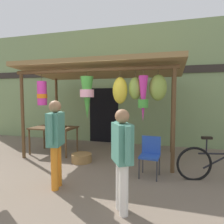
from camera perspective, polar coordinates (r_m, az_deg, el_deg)
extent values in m
plane|color=#756656|center=(5.27, -9.27, -14.39)|extent=(30.00, 30.00, 0.00)
cube|color=#7A9360|center=(7.45, -0.74, 7.41)|extent=(11.39, 0.25, 4.16)
cube|color=#2D2823|center=(7.35, -1.08, 11.35)|extent=(10.25, 0.04, 0.24)
cube|color=black|center=(7.40, -2.35, -0.96)|extent=(1.10, 0.03, 2.00)
cylinder|color=brown|center=(5.99, -24.19, -1.01)|extent=(0.09, 0.09, 2.33)
cylinder|color=brown|center=(4.57, 17.16, -2.39)|extent=(0.09, 0.09, 2.33)
cylinder|color=brown|center=(7.38, -15.52, 0.18)|extent=(0.09, 0.09, 2.33)
cylinder|color=brown|center=(6.29, 16.88, -0.57)|extent=(0.09, 0.09, 2.33)
cylinder|color=brown|center=(4.96, -6.53, 11.82)|extent=(4.16, 0.10, 0.10)
cylinder|color=brown|center=(6.59, -0.66, 11.32)|extent=(4.16, 0.10, 0.10)
cube|color=olive|center=(5.77, -3.18, 11.99)|extent=(4.46, 2.23, 0.31)
cylinder|color=brown|center=(5.60, -19.49, 9.25)|extent=(0.01, 0.01, 0.19)
cylinder|color=#D13399|center=(5.58, -19.38, 5.08)|extent=(0.24, 0.24, 0.63)
cylinder|color=orange|center=(5.58, -19.36, 4.31)|extent=(0.26, 0.26, 0.11)
cylinder|color=brown|center=(4.98, -7.22, 10.61)|extent=(0.01, 0.01, 0.10)
cone|color=green|center=(4.95, -7.15, 4.03)|extent=(0.32, 0.32, 1.04)
cylinder|color=pink|center=(4.95, -7.17, 5.31)|extent=(0.34, 0.34, 0.19)
cylinder|color=brown|center=(4.58, 8.99, 11.00)|extent=(0.01, 0.01, 0.13)
cone|color=#D13399|center=(4.55, 8.90, 3.71)|extent=(0.21, 0.21, 1.03)
cylinder|color=green|center=(4.55, 8.89, 2.42)|extent=(0.23, 0.23, 0.19)
cylinder|color=#4C3D23|center=(4.68, 13.07, 10.98)|extent=(0.02, 0.02, 0.09)
ellipsoid|color=#89A842|center=(4.65, 13.00, 6.79)|extent=(0.40, 0.34, 0.59)
cylinder|color=#4C3D23|center=(4.71, 6.69, 10.72)|extent=(0.02, 0.02, 0.14)
ellipsoid|color=#89A842|center=(4.68, 6.65, 6.74)|extent=(0.30, 0.26, 0.51)
cylinder|color=#4C3D23|center=(4.74, 2.33, 10.77)|extent=(0.02, 0.02, 0.13)
ellipsoid|color=yellow|center=(4.71, 2.32, 6.17)|extent=(0.35, 0.30, 0.62)
cube|color=brown|center=(6.21, -16.32, -4.36)|extent=(1.28, 0.80, 0.04)
cylinder|color=brown|center=(6.33, -22.54, -7.96)|extent=(0.05, 0.05, 0.75)
cylinder|color=brown|center=(5.69, -13.06, -9.13)|extent=(0.05, 0.05, 0.75)
cylinder|color=brown|center=(6.89, -18.85, -6.88)|extent=(0.05, 0.05, 0.75)
cylinder|color=brown|center=(6.29, -9.91, -7.76)|extent=(0.05, 0.05, 0.75)
ellipsoid|color=orange|center=(6.21, -15.80, -3.32)|extent=(0.59, 0.41, 0.18)
ellipsoid|color=pink|center=(6.13, -15.32, -3.33)|extent=(0.26, 0.20, 0.13)
cube|color=#2347A8|center=(4.35, 10.69, -12.40)|extent=(0.43, 0.43, 0.04)
cube|color=#2347A8|center=(4.47, 11.15, -9.30)|extent=(0.40, 0.07, 0.40)
cylinder|color=#333338|center=(4.29, 7.74, -15.72)|extent=(0.03, 0.03, 0.44)
cylinder|color=#333338|center=(4.23, 12.69, -16.10)|extent=(0.03, 0.03, 0.44)
cylinder|color=#333338|center=(4.62, 8.80, -14.23)|extent=(0.03, 0.03, 0.44)
cylinder|color=#333338|center=(4.56, 13.37, -14.55)|extent=(0.03, 0.03, 0.44)
cylinder|color=olive|center=(5.37, -8.71, -12.84)|extent=(0.53, 0.53, 0.21)
torus|color=black|center=(4.50, 22.42, -13.58)|extent=(0.70, 0.21, 0.71)
cylinder|color=black|center=(4.63, 28.69, -10.43)|extent=(0.87, 0.23, 0.04)
cylinder|color=black|center=(4.64, 27.46, -12.56)|extent=(0.49, 0.15, 0.31)
cylinder|color=black|center=(4.48, 25.42, -8.71)|extent=(0.03, 0.03, 0.30)
cube|color=black|center=(4.45, 25.49, -6.70)|extent=(0.21, 0.12, 0.05)
cylinder|color=silver|center=(3.04, 3.39, -21.34)|extent=(0.13, 0.13, 0.75)
cylinder|color=silver|center=(3.19, 2.33, -19.99)|extent=(0.13, 0.13, 0.75)
cube|color=#4C8E7A|center=(2.90, 2.90, -8.81)|extent=(0.39, 0.46, 0.56)
cylinder|color=#4C8E7A|center=(2.66, 4.58, -9.42)|extent=(0.08, 0.08, 0.51)
cylinder|color=#4C8E7A|center=(3.13, 1.48, -7.28)|extent=(0.08, 0.08, 0.51)
sphere|color=#9E704C|center=(2.83, 2.93, -1.21)|extent=(0.21, 0.21, 0.21)
cylinder|color=orange|center=(3.88, -16.09, -15.21)|extent=(0.13, 0.13, 0.80)
cylinder|color=orange|center=(4.04, -15.17, -14.39)|extent=(0.13, 0.13, 0.80)
cube|color=#4C8E7A|center=(3.79, -15.84, -4.71)|extent=(0.30, 0.44, 0.60)
cylinder|color=#4C8E7A|center=(3.55, -17.27, -4.86)|extent=(0.08, 0.08, 0.54)
cylinder|color=#4C8E7A|center=(4.02, -14.59, -3.73)|extent=(0.08, 0.08, 0.54)
sphere|color=#9E704C|center=(3.75, -15.97, 1.51)|extent=(0.22, 0.22, 0.22)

